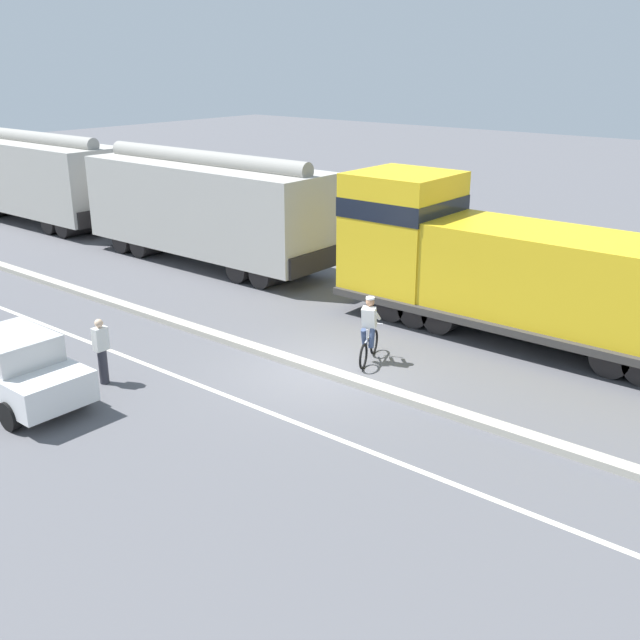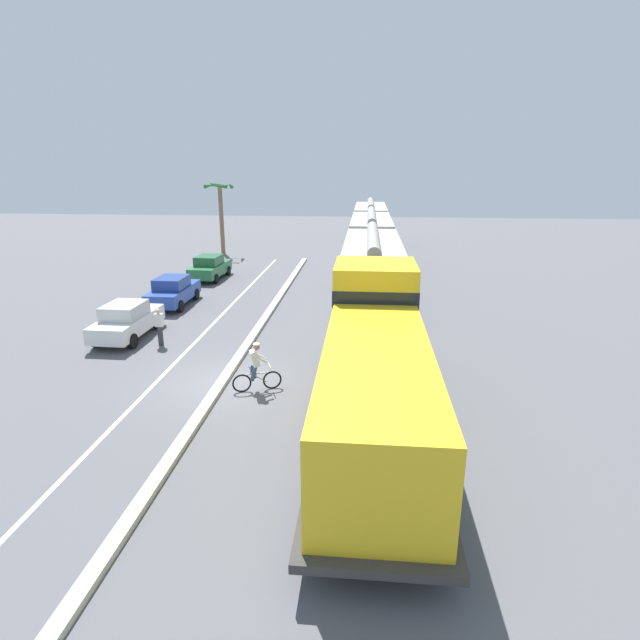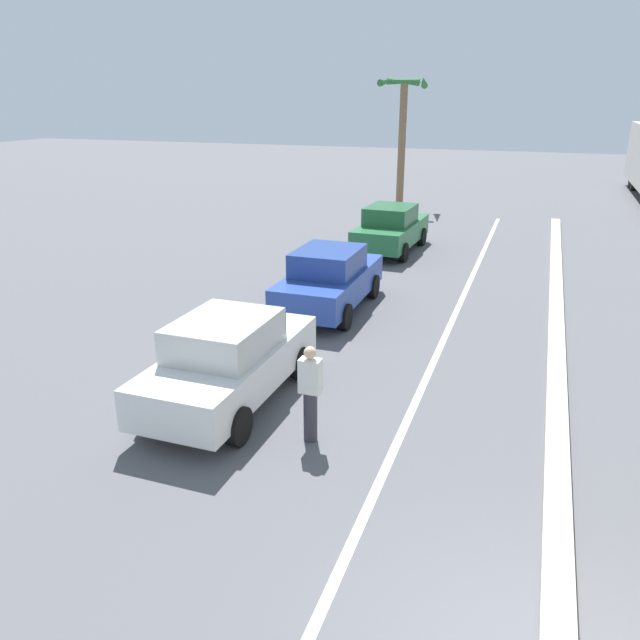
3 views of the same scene
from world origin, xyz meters
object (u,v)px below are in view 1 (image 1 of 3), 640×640
object	(u,v)px
hopper_car_lead	(206,208)
pedestrian_by_cars	(102,350)
hopper_car_middle	(34,178)
cyclist	(369,331)
locomotive	(511,274)
parked_car_white	(12,367)

from	to	relation	value
hopper_car_lead	pedestrian_by_cars	world-z (taller)	hopper_car_lead
hopper_car_middle	cyclist	world-z (taller)	hopper_car_middle
cyclist	pedestrian_by_cars	bearing A→B (deg)	141.12
hopper_car_middle	pedestrian_by_cars	size ratio (longest dim) A/B	6.54
pedestrian_by_cars	hopper_car_middle	bearing A→B (deg)	63.01
hopper_car_middle	locomotive	bearing A→B (deg)	-90.00
hopper_car_middle	pedestrian_by_cars	distance (m)	19.99
cyclist	hopper_car_middle	bearing A→B (deg)	79.72
locomotive	hopper_car_lead	size ratio (longest dim) A/B	1.10
locomotive	parked_car_white	size ratio (longest dim) A/B	2.75
locomotive	hopper_car_lead	distance (m)	12.16
locomotive	parked_car_white	distance (m)	12.85
hopper_car_lead	pedestrian_by_cars	bearing A→B (deg)	-145.69
locomotive	hopper_car_middle	xyz separation A→B (m)	(0.00, 23.76, 0.28)
hopper_car_middle	pedestrian_by_cars	xyz separation A→B (m)	(-9.05, -17.78, -1.23)
hopper_car_middle	pedestrian_by_cars	world-z (taller)	hopper_car_middle
hopper_car_lead	pedestrian_by_cars	xyz separation A→B (m)	(-9.05, -6.18, -1.23)
locomotive	hopper_car_lead	xyz separation A→B (m)	(0.00, 12.16, 0.28)
parked_car_white	cyclist	distance (m)	8.47
locomotive	hopper_car_middle	distance (m)	23.76
cyclist	pedestrian_by_cars	distance (m)	6.53
hopper_car_middle	cyclist	bearing A→B (deg)	-100.28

